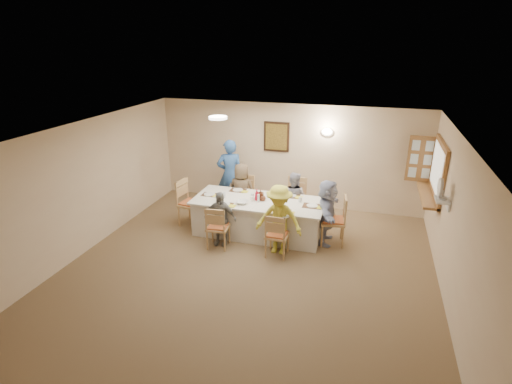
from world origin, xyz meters
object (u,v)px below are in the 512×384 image
(dining_table, at_px, (259,217))
(chair_front_left, at_px, (218,226))
(chair_back_left, at_px, (243,196))
(chair_left_end, at_px, (191,203))
(serving_hatch, at_px, (438,171))
(chair_back_right, at_px, (294,201))
(caregiver, at_px, (230,174))
(chair_front_right, at_px, (277,234))
(diner_back_right, at_px, (293,198))
(desk_fan, at_px, (442,191))
(diner_front_left, at_px, (220,218))
(chair_right_end, at_px, (333,220))
(condiment_ketchup, at_px, (257,195))
(diner_right_end, at_px, (327,212))
(diner_back_left, at_px, (242,191))
(diner_front_right, at_px, (279,220))

(dining_table, relative_size, chair_front_left, 3.04)
(chair_back_left, bearing_deg, chair_left_end, -138.60)
(dining_table, relative_size, chair_back_left, 2.87)
(serving_hatch, relative_size, chair_back_right, 1.49)
(dining_table, bearing_deg, caregiver, 132.40)
(chair_front_right, height_order, diner_back_right, diner_back_right)
(chair_back_right, bearing_deg, desk_fan, -22.67)
(chair_front_left, distance_m, chair_front_right, 1.20)
(chair_back_left, height_order, chair_back_right, chair_back_right)
(desk_fan, bearing_deg, chair_front_right, -176.54)
(diner_back_right, relative_size, diner_front_left, 1.07)
(chair_back_left, distance_m, chair_right_end, 2.29)
(condiment_ketchup, bearing_deg, diner_back_right, 47.58)
(chair_back_left, xyz_separation_m, caregiver, (-0.45, 0.35, 0.38))
(chair_front_right, distance_m, diner_right_end, 1.17)
(diner_back_left, xyz_separation_m, condiment_ketchup, (0.57, -0.69, 0.23))
(dining_table, distance_m, diner_front_left, 0.93)
(serving_hatch, distance_m, diner_back_right, 2.98)
(chair_front_right, xyz_separation_m, diner_front_left, (-1.20, 0.12, 0.12))
(serving_hatch, distance_m, desk_fan, 1.36)
(dining_table, xyz_separation_m, diner_front_right, (0.60, -0.68, 0.31))
(caregiver, bearing_deg, diner_back_left, 109.97)
(chair_right_end, height_order, diner_front_right, diner_front_right)
(desk_fan, bearing_deg, dining_table, 169.20)
(diner_front_right, height_order, diner_right_end, diner_front_right)
(diner_front_right, distance_m, caregiver, 2.47)
(chair_front_left, height_order, diner_front_left, diner_front_left)
(diner_front_right, bearing_deg, serving_hatch, 28.30)
(diner_front_right, bearing_deg, chair_back_left, 131.16)
(chair_front_left, distance_m, diner_front_left, 0.17)
(dining_table, bearing_deg, diner_right_end, 0.00)
(desk_fan, relative_size, caregiver, 0.18)
(chair_back_right, distance_m, chair_left_end, 2.29)
(serving_hatch, bearing_deg, condiment_ketchup, -168.14)
(dining_table, bearing_deg, desk_fan, -10.80)
(chair_back_left, distance_m, diner_back_left, 0.21)
(chair_back_left, relative_size, caregiver, 0.55)
(serving_hatch, relative_size, chair_right_end, 1.46)
(serving_hatch, bearing_deg, chair_left_end, -171.84)
(chair_back_right, height_order, chair_front_right, chair_back_right)
(chair_front_right, xyz_separation_m, diner_back_left, (-1.20, 1.48, 0.21))
(diner_front_left, distance_m, diner_right_end, 2.13)
(chair_right_end, xyz_separation_m, caregiver, (-2.60, 1.15, 0.34))
(chair_back_right, height_order, diner_back_right, diner_back_right)
(dining_table, bearing_deg, condiment_ketchup, -157.69)
(chair_front_left, bearing_deg, serving_hatch, -164.73)
(chair_front_right, height_order, diner_back_left, diner_back_left)
(condiment_ketchup, bearing_deg, chair_left_end, 179.47)
(chair_front_right, distance_m, caregiver, 2.59)
(diner_front_right, bearing_deg, chair_left_end, 164.58)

